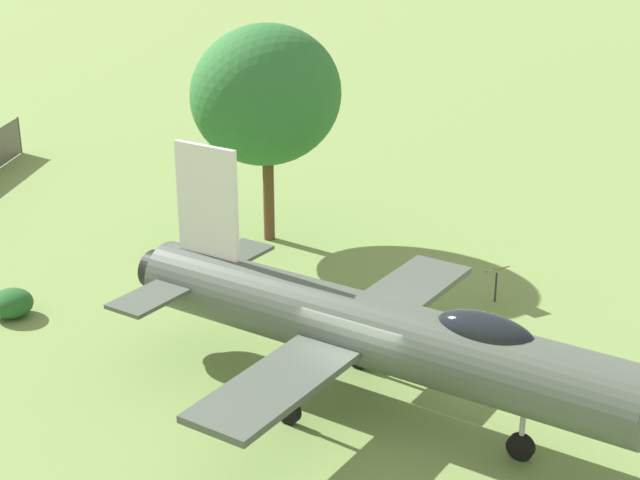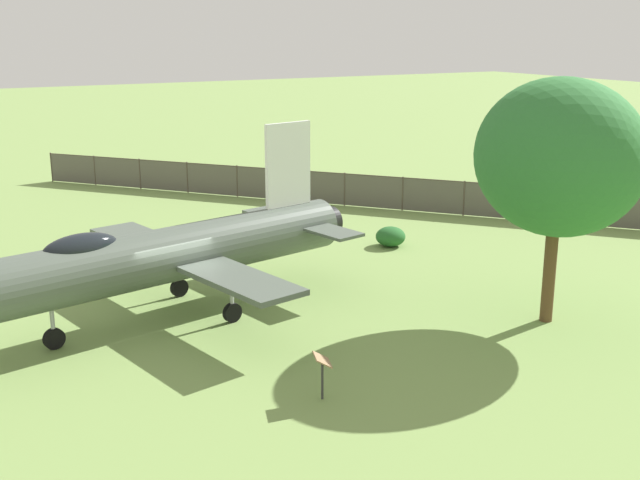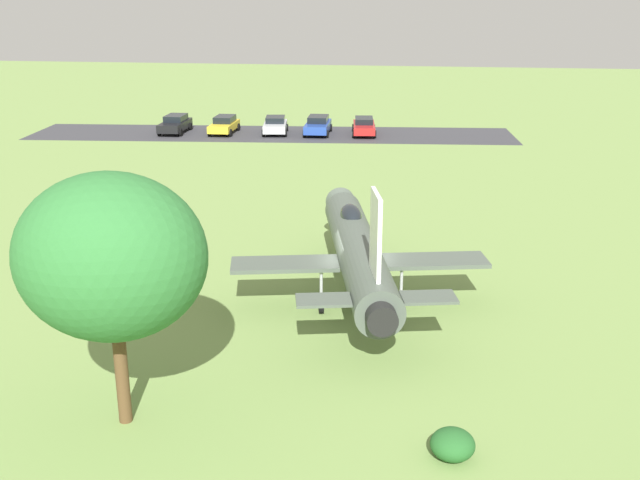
{
  "view_description": "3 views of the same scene",
  "coord_description": "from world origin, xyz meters",
  "px_view_note": "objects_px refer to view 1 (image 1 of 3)",
  "views": [
    {
      "loc": [
        -13.97,
        -12.45,
        11.35
      ],
      "look_at": [
        2.3,
        3.96,
        2.5
      ],
      "focal_mm": 52.06,
      "sensor_mm": 36.0,
      "label": 1
    },
    {
      "loc": [
        21.9,
        -6.86,
        8.64
      ],
      "look_at": [
        2.3,
        3.96,
        2.5
      ],
      "focal_mm": 43.86,
      "sensor_mm": 36.0,
      "label": 2
    },
    {
      "loc": [
        -2.44,
        27.99,
        11.74
      ],
      "look_at": [
        1.35,
        1.08,
        2.8
      ],
      "focal_mm": 42.58,
      "sensor_mm": 36.0,
      "label": 3
    }
  ],
  "objects_px": {
    "display_jet": "(386,333)",
    "shade_tree": "(267,95)",
    "shrub_near_fence": "(12,303)",
    "info_plaque": "(497,275)"
  },
  "relations": [
    {
      "from": "display_jet",
      "to": "shrub_near_fence",
      "type": "relative_size",
      "value": 11.66
    },
    {
      "from": "shade_tree",
      "to": "shrub_near_fence",
      "type": "distance_m",
      "value": 10.32
    },
    {
      "from": "display_jet",
      "to": "shrub_near_fence",
      "type": "bearing_deg",
      "value": -173.64
    },
    {
      "from": "shrub_near_fence",
      "to": "info_plaque",
      "type": "height_order",
      "value": "info_plaque"
    },
    {
      "from": "shrub_near_fence",
      "to": "info_plaque",
      "type": "distance_m",
      "value": 13.81
    },
    {
      "from": "display_jet",
      "to": "shade_tree",
      "type": "distance_m",
      "value": 12.08
    },
    {
      "from": "display_jet",
      "to": "shade_tree",
      "type": "bearing_deg",
      "value": 139.17
    },
    {
      "from": "shrub_near_fence",
      "to": "shade_tree",
      "type": "bearing_deg",
      "value": -3.26
    },
    {
      "from": "shade_tree",
      "to": "info_plaque",
      "type": "xyz_separation_m",
      "value": [
        1.24,
        -8.47,
        -4.13
      ]
    },
    {
      "from": "shade_tree",
      "to": "shrub_near_fence",
      "type": "height_order",
      "value": "shade_tree"
    }
  ]
}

